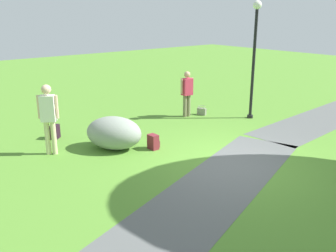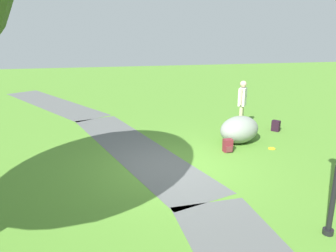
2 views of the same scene
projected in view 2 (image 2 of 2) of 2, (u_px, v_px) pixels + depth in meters
name	position (u px, v px, depth m)	size (l,w,h in m)	color
ground_plane	(172.00, 168.00, 9.27)	(48.00, 48.00, 0.00)	#52882D
footpath_segment_mid	(134.00, 148.00, 10.77)	(8.12, 4.16, 0.01)	#585A59
footpath_segment_far	(52.00, 103.00, 16.88)	(7.65, 5.73, 0.01)	#585A59
lawn_boulder	(239.00, 129.00, 11.18)	(1.72, 1.86, 0.88)	gray
man_near_boulder	(242.00, 101.00, 12.50)	(0.43, 0.41, 1.82)	beige
backpack_by_boulder	(228.00, 146.00, 10.39)	(0.27, 0.29, 0.40)	maroon
spare_backpack_on_lawn	(276.00, 126.00, 12.42)	(0.35, 0.35, 0.40)	black
frisbee_on_grass	(272.00, 149.00, 10.67)	(0.22, 0.22, 0.02)	yellow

